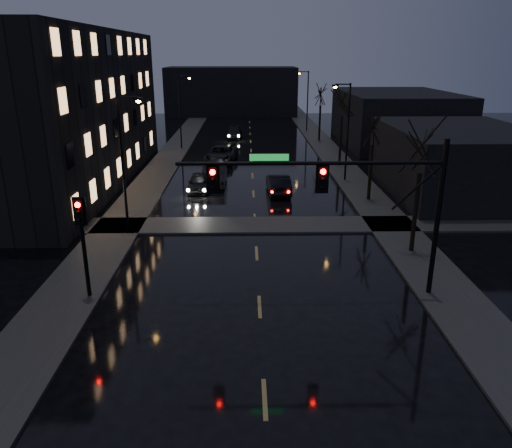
{
  "coord_description": "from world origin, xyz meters",
  "views": [
    {
      "loc": [
        -0.52,
        -10.97,
        10.26
      ],
      "look_at": [
        -0.12,
        9.56,
        3.2
      ],
      "focal_mm": 35.0,
      "sensor_mm": 36.0,
      "label": 1
    }
  ],
  "objects_px": {
    "oncoming_car_c": "(221,154)",
    "lead_car": "(278,184)",
    "oncoming_car_a": "(199,182)",
    "oncoming_car_b": "(214,175)",
    "oncoming_car_d": "(234,133)"
  },
  "relations": [
    {
      "from": "oncoming_car_c",
      "to": "oncoming_car_d",
      "type": "distance_m",
      "value": 14.71
    },
    {
      "from": "oncoming_car_a",
      "to": "oncoming_car_d",
      "type": "distance_m",
      "value": 25.57
    },
    {
      "from": "oncoming_car_b",
      "to": "lead_car",
      "type": "relative_size",
      "value": 1.15
    },
    {
      "from": "oncoming_car_c",
      "to": "oncoming_car_d",
      "type": "bearing_deg",
      "value": 93.4
    },
    {
      "from": "oncoming_car_a",
      "to": "oncoming_car_d",
      "type": "relative_size",
      "value": 0.85
    },
    {
      "from": "oncoming_car_d",
      "to": "lead_car",
      "type": "bearing_deg",
      "value": -79.75
    },
    {
      "from": "oncoming_car_c",
      "to": "lead_car",
      "type": "xyz_separation_m",
      "value": [
        4.92,
        -11.62,
        -0.05
      ]
    },
    {
      "from": "oncoming_car_c",
      "to": "lead_car",
      "type": "height_order",
      "value": "oncoming_car_c"
    },
    {
      "from": "oncoming_car_a",
      "to": "oncoming_car_b",
      "type": "bearing_deg",
      "value": 57.96
    },
    {
      "from": "oncoming_car_a",
      "to": "oncoming_car_d",
      "type": "xyz_separation_m",
      "value": [
        2.2,
        25.47,
        0.0
      ]
    },
    {
      "from": "oncoming_car_b",
      "to": "oncoming_car_d",
      "type": "distance_m",
      "value": 23.61
    },
    {
      "from": "oncoming_car_a",
      "to": "oncoming_car_b",
      "type": "distance_m",
      "value": 2.2
    },
    {
      "from": "oncoming_car_c",
      "to": "oncoming_car_d",
      "type": "xyz_separation_m",
      "value": [
        0.95,
        14.68,
        -0.1
      ]
    },
    {
      "from": "oncoming_car_b",
      "to": "lead_car",
      "type": "distance_m",
      "value": 5.75
    },
    {
      "from": "oncoming_car_c",
      "to": "lead_car",
      "type": "relative_size",
      "value": 1.26
    }
  ]
}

